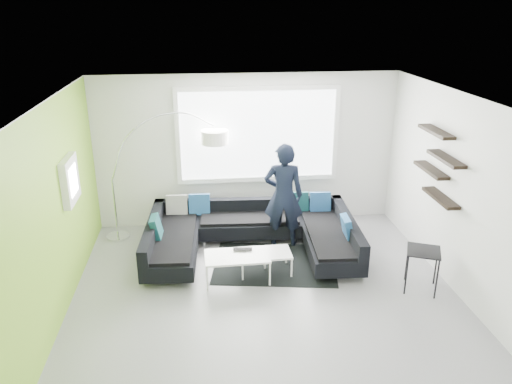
% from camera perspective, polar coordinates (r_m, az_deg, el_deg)
% --- Properties ---
extents(ground, '(5.50, 5.50, 0.00)m').
position_cam_1_polar(ground, '(7.45, 0.94, -11.08)').
color(ground, gray).
rests_on(ground, ground).
extents(room_shell, '(5.54, 5.04, 2.82)m').
position_cam_1_polar(room_shell, '(6.87, 1.12, 2.78)').
color(room_shell, silver).
rests_on(room_shell, ground).
extents(sectional_sofa, '(3.50, 2.29, 0.73)m').
position_cam_1_polar(sectional_sofa, '(8.26, -0.54, -5.13)').
color(sectional_sofa, black).
rests_on(sectional_sofa, ground).
extents(rug, '(2.12, 1.69, 0.01)m').
position_cam_1_polar(rug, '(8.12, 2.13, -8.17)').
color(rug, black).
rests_on(rug, ground).
extents(coffee_table, '(1.25, 0.74, 0.41)m').
position_cam_1_polar(coffee_table, '(7.70, -0.53, -8.21)').
color(coffee_table, white).
rests_on(coffee_table, ground).
extents(arc_lamp, '(2.10, 0.80, 2.21)m').
position_cam_1_polar(arc_lamp, '(8.88, -16.12, 1.39)').
color(arc_lamp, silver).
rests_on(arc_lamp, ground).
extents(side_table, '(0.60, 0.60, 0.63)m').
position_cam_1_polar(side_table, '(7.70, 18.38, -8.43)').
color(side_table, black).
rests_on(side_table, ground).
extents(person, '(0.80, 0.64, 1.81)m').
position_cam_1_polar(person, '(8.39, 3.16, -0.39)').
color(person, black).
rests_on(person, ground).
extents(laptop, '(0.32, 0.24, 0.02)m').
position_cam_1_polar(laptop, '(7.61, -1.54, -6.74)').
color(laptop, black).
rests_on(laptop, coffee_table).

